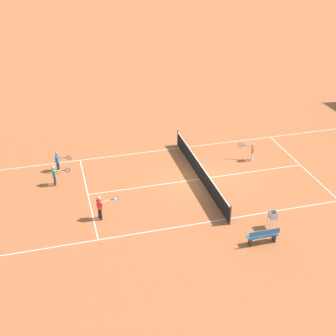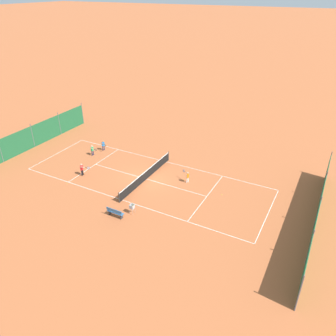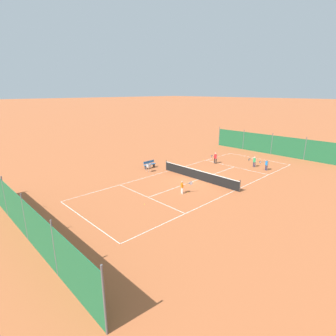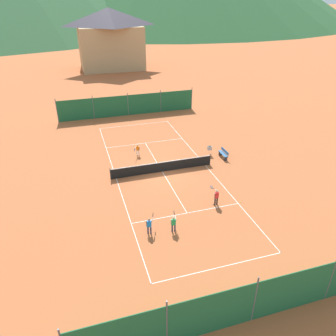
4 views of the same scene
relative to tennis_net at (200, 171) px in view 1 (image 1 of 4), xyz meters
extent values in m
plane|color=#B25B33|center=(0.00, 0.00, -0.50)|extent=(600.00, 600.00, 0.00)
cube|color=white|center=(-4.10, 0.00, -0.50)|extent=(0.05, 23.85, 0.01)
cube|color=white|center=(4.10, 0.00, -0.50)|extent=(0.05, 23.85, 0.01)
cube|color=white|center=(0.00, 6.40, -0.50)|extent=(8.20, 0.05, 0.01)
cube|color=white|center=(0.00, -6.40, -0.50)|extent=(8.20, 0.05, 0.01)
cube|color=white|center=(0.00, 0.00, -0.50)|extent=(0.05, 12.80, 0.01)
cylinder|color=#2D2D2D|center=(-4.55, 0.00, 0.03)|extent=(0.08, 0.08, 1.06)
cylinder|color=#2D2D2D|center=(4.55, 0.00, 0.03)|extent=(0.08, 0.08, 1.06)
cube|color=black|center=(0.00, 0.00, -0.04)|extent=(9.10, 0.02, 0.91)
cube|color=white|center=(0.00, 0.00, 0.43)|extent=(9.10, 0.04, 0.06)
cylinder|color=black|center=(2.32, -6.08, -0.19)|extent=(0.11, 0.11, 0.62)
cylinder|color=black|center=(2.51, -6.03, -0.19)|extent=(0.11, 0.11, 0.62)
cube|color=red|center=(2.41, -6.06, 0.36)|extent=(0.33, 0.24, 0.48)
sphere|color=tan|center=(2.41, -6.06, 0.72)|extent=(0.19, 0.19, 0.19)
cylinder|color=tan|center=(2.23, -6.11, 0.36)|extent=(0.07, 0.07, 0.48)
cylinder|color=tan|center=(2.53, -5.78, 0.55)|extent=(0.19, 0.48, 0.07)
cylinder|color=black|center=(2.44, -5.44, 0.55)|extent=(0.09, 0.22, 0.03)
torus|color=#1E4CB2|center=(2.37, -5.20, 0.55)|extent=(0.10, 0.28, 0.28)
cylinder|color=silver|center=(2.37, -5.20, 0.55)|extent=(0.07, 0.24, 0.25)
cylinder|color=#23284C|center=(-1.65, -8.03, -0.22)|extent=(0.10, 0.10, 0.56)
cylinder|color=#23284C|center=(-1.47, -8.05, -0.22)|extent=(0.10, 0.10, 0.56)
cube|color=#239E5B|center=(-1.56, -8.04, 0.28)|extent=(0.29, 0.19, 0.44)
sphere|color=beige|center=(-1.56, -8.04, 0.62)|extent=(0.17, 0.17, 0.17)
cylinder|color=beige|center=(-1.73, -8.02, 0.28)|extent=(0.06, 0.06, 0.44)
cylinder|color=beige|center=(-1.36, -7.84, 0.46)|extent=(0.12, 0.44, 0.06)
cylinder|color=black|center=(-1.32, -7.53, 0.46)|extent=(0.05, 0.20, 0.03)
torus|color=black|center=(-1.29, -7.29, 0.46)|extent=(0.06, 0.28, 0.28)
cylinder|color=silver|center=(-1.29, -7.29, 0.46)|extent=(0.04, 0.25, 0.25)
cylinder|color=#23284C|center=(-3.23, -7.73, -0.21)|extent=(0.10, 0.10, 0.57)
cylinder|color=#23284C|center=(-3.06, -7.80, -0.21)|extent=(0.10, 0.10, 0.57)
cube|color=blue|center=(-3.14, -7.76, 0.29)|extent=(0.31, 0.24, 0.44)
sphere|color=#A37556|center=(-3.14, -7.76, 0.63)|extent=(0.17, 0.17, 0.17)
cylinder|color=#A37556|center=(-3.31, -7.70, 0.29)|extent=(0.06, 0.06, 0.44)
cylinder|color=#A37556|center=(-2.90, -7.62, 0.47)|extent=(0.22, 0.44, 0.06)
cylinder|color=black|center=(-2.79, -7.32, 0.47)|extent=(0.10, 0.20, 0.03)
torus|color=black|center=(-2.70, -7.09, 0.47)|extent=(0.12, 0.27, 0.28)
cylinder|color=silver|center=(-2.70, -7.09, 0.47)|extent=(0.09, 0.24, 0.25)
cylinder|color=white|center=(-1.28, 3.78, -0.23)|extent=(0.09, 0.09, 0.53)
cylinder|color=white|center=(-1.44, 3.84, -0.23)|extent=(0.09, 0.09, 0.53)
cube|color=orange|center=(-1.36, 3.81, 0.24)|extent=(0.30, 0.24, 0.41)
sphere|color=tan|center=(-1.36, 3.81, 0.56)|extent=(0.16, 0.16, 0.16)
cylinder|color=tan|center=(-1.21, 3.75, 0.24)|extent=(0.06, 0.06, 0.41)
cylinder|color=tan|center=(-1.59, 3.68, 0.41)|extent=(0.22, 0.40, 0.06)
cylinder|color=black|center=(-1.71, 3.41, 0.41)|extent=(0.10, 0.19, 0.03)
torus|color=#1E4CB2|center=(-1.80, 3.19, 0.41)|extent=(0.13, 0.27, 0.28)
cylinder|color=silver|center=(-1.80, 3.19, 0.41)|extent=(0.10, 0.23, 0.25)
sphere|color=#CCE033|center=(-0.88, 7.51, -0.47)|extent=(0.07, 0.07, 0.07)
sphere|color=#CCE033|center=(-1.55, 3.29, -0.47)|extent=(0.07, 0.07, 0.07)
sphere|color=#CCE033|center=(4.37, -6.31, -0.47)|extent=(0.07, 0.07, 0.07)
cylinder|color=#B7B7BC|center=(5.13, 1.71, -0.22)|extent=(0.02, 0.02, 0.55)
cylinder|color=#B7B7BC|center=(5.47, 1.71, -0.22)|extent=(0.02, 0.02, 0.55)
cylinder|color=#B7B7BC|center=(5.13, 2.05, -0.22)|extent=(0.02, 0.02, 0.55)
cylinder|color=#B7B7BC|center=(5.47, 2.05, -0.22)|extent=(0.02, 0.02, 0.55)
cube|color=#B7B7BC|center=(5.30, 1.88, 0.06)|extent=(0.34, 0.34, 0.02)
cube|color=#B7B7BC|center=(5.30, 1.71, 0.22)|extent=(0.34, 0.02, 0.34)
cube|color=#B7B7BC|center=(5.30, 2.05, 0.22)|extent=(0.34, 0.02, 0.34)
cube|color=#B7B7BC|center=(5.13, 1.88, 0.22)|extent=(0.02, 0.34, 0.34)
cube|color=#B7B7BC|center=(5.47, 1.88, 0.22)|extent=(0.02, 0.34, 0.34)
sphere|color=#CCE033|center=(5.18, 1.92, 0.10)|extent=(0.07, 0.07, 0.07)
sphere|color=#CCE033|center=(5.37, 1.84, 0.10)|extent=(0.07, 0.07, 0.07)
sphere|color=#CCE033|center=(5.29, 1.80, 0.10)|extent=(0.07, 0.07, 0.07)
sphere|color=#CCE033|center=(5.35, 2.01, 0.10)|extent=(0.07, 0.07, 0.07)
sphere|color=#CCE033|center=(5.43, 1.90, 0.10)|extent=(0.07, 0.07, 0.07)
sphere|color=#CCE033|center=(5.32, 1.94, 0.10)|extent=(0.07, 0.07, 0.07)
sphere|color=#CCE033|center=(5.26, 1.97, 0.16)|extent=(0.07, 0.07, 0.07)
sphere|color=#CCE033|center=(5.38, 1.93, 0.16)|extent=(0.07, 0.07, 0.07)
sphere|color=#CCE033|center=(5.22, 1.83, 0.16)|extent=(0.07, 0.07, 0.07)
sphere|color=#CCE033|center=(5.33, 1.80, 0.16)|extent=(0.07, 0.07, 0.07)
sphere|color=#CCE033|center=(5.17, 1.87, 0.16)|extent=(0.07, 0.07, 0.07)
sphere|color=#CCE033|center=(5.21, 1.90, 0.16)|extent=(0.07, 0.07, 0.07)
sphere|color=#CCE033|center=(5.37, 1.95, 0.21)|extent=(0.07, 0.07, 0.07)
sphere|color=#CCE033|center=(5.44, 1.82, 0.21)|extent=(0.07, 0.07, 0.07)
cube|color=#336699|center=(6.30, 0.89, -0.06)|extent=(0.36, 1.50, 0.05)
cube|color=#336699|center=(6.46, 0.89, 0.20)|extent=(0.04, 1.50, 0.28)
cube|color=#333338|center=(6.30, 0.29, -0.28)|extent=(0.32, 0.06, 0.44)
cube|color=#333338|center=(6.30, 1.49, -0.28)|extent=(0.32, 0.06, 0.44)
camera|label=1|loc=(21.81, -7.82, 13.06)|focal=50.00mm
camera|label=2|loc=(23.29, 14.97, 16.24)|focal=35.00mm
camera|label=3|loc=(-15.36, 19.01, 7.87)|focal=28.00mm
camera|label=4|loc=(-6.95, -24.29, 13.70)|focal=35.00mm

